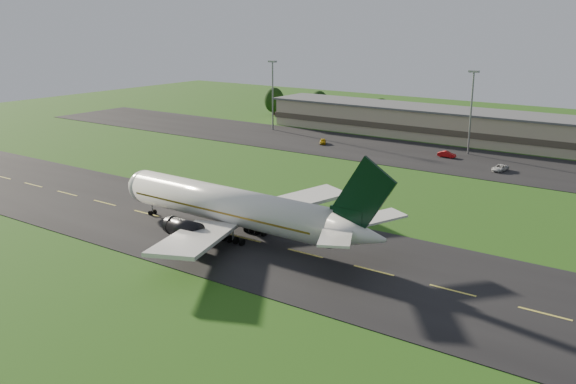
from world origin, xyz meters
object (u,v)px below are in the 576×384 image
Objects in this scene: airliner at (233,207)px; terminal at (496,130)px; light_mast_centre at (472,102)px; service_vehicle_b at (447,154)px; service_vehicle_c at (500,168)px; service_vehicle_a at (323,141)px; light_mast_west at (273,87)px.

airliner is 0.35× the size of terminal.
service_vehicle_b is (-2.73, -6.73, -11.93)m from light_mast_centre.
airliner is 69.64m from service_vehicle_c.
service_vehicle_b is at bearing 87.16° from airliner.
terminal is at bearing 3.79° from service_vehicle_a.
light_mast_west reaches higher than service_vehicle_b.
terminal reaches higher than service_vehicle_c.
light_mast_centre is at bearing -94.95° from terminal.
terminal is at bearing 85.57° from airliner.
service_vehicle_a is 0.81× the size of service_vehicle_c.
airliner is 10.39× the size of service_vehicle_c.
service_vehicle_c is (19.56, 66.73, -3.88)m from airliner.
terminal is 36.43× the size of service_vehicle_a.
service_vehicle_a is 48.28m from service_vehicle_c.
light_mast_west is at bearing 126.34° from service_vehicle_a.
light_mast_centre is at bearing 139.13° from service_vehicle_c.
service_vehicle_a is at bearing 112.98° from airliner.
terminal reaches higher than service_vehicle_b.
light_mast_west is at bearing 83.27° from service_vehicle_b.
terminal is 23.50m from service_vehicle_b.
service_vehicle_c is (48.16, -3.34, 0.01)m from service_vehicle_a.
service_vehicle_c is at bearing -10.42° from light_mast_west.
service_vehicle_c is (10.81, -29.47, -3.21)m from terminal.
airliner reaches higher than service_vehicle_b.
airliner is 11.90× the size of service_vehicle_b.
airliner is 75.78m from service_vehicle_a.
terminal is at bearing 116.69° from service_vehicle_c.
light_mast_west is 1.00× the size of light_mast_centre.
light_mast_west is 58.89m from service_vehicle_b.
service_vehicle_a is at bearing -145.03° from terminal.
light_mast_centre reaches higher than service_vehicle_c.
light_mast_centre is at bearing -22.10° from service_vehicle_b.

